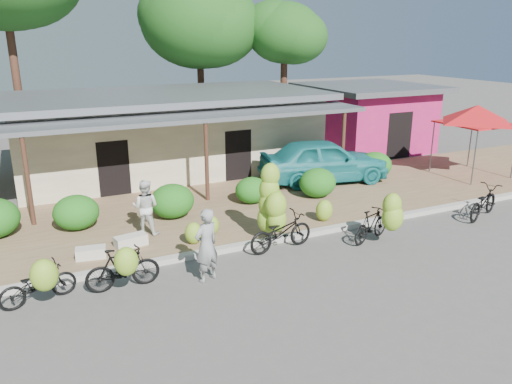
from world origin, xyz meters
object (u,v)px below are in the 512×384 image
Objects in this scene: red_canopy at (477,114)px; bike_far_right at (483,202)px; tree_center_right at (195,19)px; bike_left at (123,267)px; sack_near at (131,241)px; vendor at (206,245)px; tree_near_right at (280,31)px; bike_center at (276,217)px; bike_far_left at (39,283)px; sack_far at (91,253)px; bystander at (145,207)px; teal_van at (324,160)px; bike_right at (379,220)px.

bike_far_right is at bearing -133.26° from red_canopy.
tree_center_right is 5.14× the size of bike_left.
bike_left reaches higher than sack_near.
bike_left is 0.94× the size of vendor.
bike_center is (-6.90, -12.88, -4.97)m from tree_near_right.
sack_far is at bearing -50.07° from bike_far_left.
bike_far_left is at bearing -126.54° from sack_far.
bike_center is at bearing -21.82° from sack_near.
bystander reaches higher than sack_far.
bike_far_left is at bearing 126.84° from teal_van.
bike_right is at bearing -106.79° from tree_near_right.
sack_near is (-10.74, 2.26, -0.25)m from bike_far_right.
tree_center_right is 5.05× the size of bike_far_left.
sack_far is at bearing 121.06° from teal_van.
sack_near is 1.13× the size of sack_far.
tree_center_right is at bearing -82.18° from bystander.
bike_left is 10.29m from teal_van.
bike_left is (-11.20, -13.62, -5.26)m from tree_near_right.
bystander is at bearing 49.10° from sack_near.
tree_center_right is 16.89m from sack_far.
bystander is (1.70, 1.02, 0.67)m from sack_far.
bike_far_left is at bearing 89.35° from bike_center.
tree_center_right reaches higher than bike_right.
teal_van is at bearing -129.23° from bystander.
vendor is (-9.31, -13.96, -4.93)m from tree_near_right.
teal_van is at bearing -161.78° from vendor.
sack_far is at bearing 70.20° from bike_center.
sack_far is 2.09m from bystander.
tree_near_right reaches higher than bike_far_right.
bike_far_left is at bearing -168.19° from red_canopy.
bystander reaches higher than bike_left.
vendor is at bearing -43.40° from sack_far.
red_canopy is at bearing -75.00° from bike_left.
bystander reaches higher than bike_far_left.
bike_far_right is 12.00m from sack_far.
tree_center_right is 1.18× the size of tree_near_right.
bike_far_left is 6.10m from bike_center.
sack_near is at bearing 16.31° from sack_far.
bystander is (-5.97, -12.70, -5.50)m from tree_center_right.
tree_near_right is at bearing -5.56° from teal_van.
bike_left is at bearing 68.57° from bike_right.
teal_van is at bearing 20.39° from sack_far.
vendor reaches higher than sack_far.
bike_right reaches higher than bike_left.
teal_van is (7.56, 2.42, 0.04)m from bystander.
vendor is at bearing 70.63° from bike_far_right.
bike_right is (-0.19, -15.90, -5.75)m from tree_center_right.
sack_near is at bearing -84.80° from vendor.
tree_near_right is 15.43m from bystander.
tree_center_right reaches higher than vendor.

